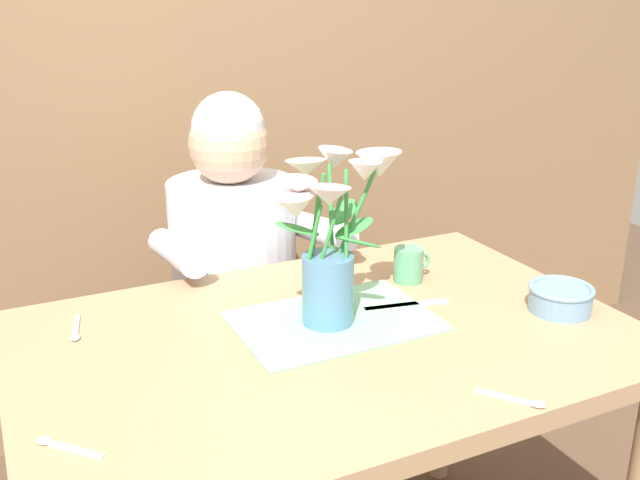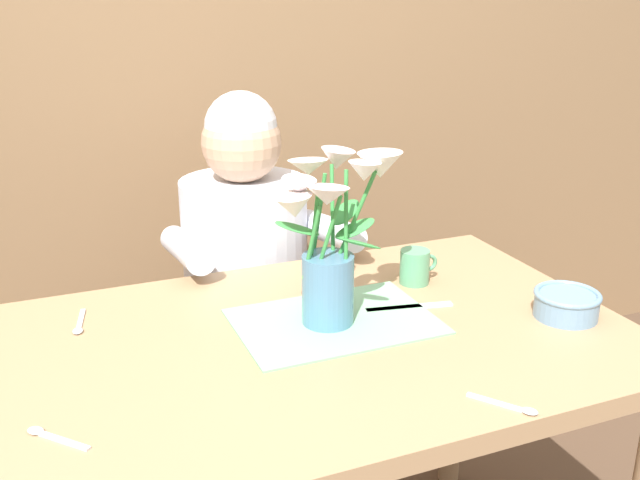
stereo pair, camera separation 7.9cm
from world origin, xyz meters
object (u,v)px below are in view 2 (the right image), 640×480
Objects in this scene: flower_vase at (332,235)px; dinner_knife at (409,307)px; seated_person at (247,297)px; tea_cup at (415,267)px; ceramic_bowl at (567,303)px.

flower_vase reaches higher than dinner_knife.
seated_person is 5.97× the size of dinner_knife.
seated_person is at bearing 119.14° from dinner_knife.
flower_vase reaches higher than tea_cup.
ceramic_bowl is 0.32m from dinner_knife.
dinner_knife is (0.18, -0.00, -0.19)m from flower_vase.
seated_person is 0.89m from ceramic_bowl.
flower_vase is 0.32m from tea_cup.
ceramic_bowl is at bearing -18.90° from dinner_knife.
ceramic_bowl is (0.47, -0.73, 0.21)m from seated_person.
tea_cup is at bearing 125.61° from ceramic_bowl.
tea_cup is at bearing 23.99° from flower_vase.
ceramic_bowl is at bearing -60.23° from seated_person.
dinner_knife is 2.04× the size of tea_cup.
dinner_knife is (-0.28, 0.16, -0.03)m from ceramic_bowl.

